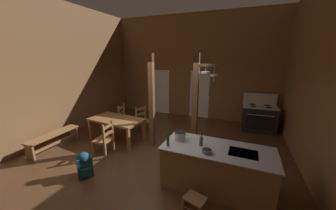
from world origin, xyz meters
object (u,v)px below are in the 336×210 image
step_stool (195,204)px  bottle_short_on_counter (168,140)px  kitchen_island (216,168)px  stove_range (259,118)px  dining_table (117,121)px  mixing_bowl_on_counter (207,151)px  ladderback_chair_by_post (105,139)px  ladderback_chair_near_window (143,120)px  bench_along_left_wall (54,138)px  backpack (85,163)px  ladderback_chair_at_table_end (125,118)px  stockpot_on_counter (180,136)px  bottle_tall_on_counter (201,141)px

step_stool → bottle_short_on_counter: bottle_short_on_counter is taller
kitchen_island → stove_range: (1.02, 3.73, 0.03)m
dining_table → mixing_bowl_on_counter: 3.39m
ladderback_chair_by_post → kitchen_island: bearing=-4.2°
stove_range → ladderback_chair_near_window: stove_range is taller
ladderback_chair_near_window → bottle_short_on_counter: bottle_short_on_counter is taller
stove_range → bench_along_left_wall: size_ratio=0.86×
stove_range → backpack: (-3.81, -4.45, -0.17)m
ladderback_chair_by_post → bench_along_left_wall: ladderback_chair_by_post is taller
bottle_short_on_counter → stove_range: bearing=63.8°
mixing_bowl_on_counter → bottle_short_on_counter: 0.79m
step_stool → dining_table: 3.59m
dining_table → bench_along_left_wall: size_ratio=1.16×
dining_table → bottle_short_on_counter: bottle_short_on_counter is taller
ladderback_chair_at_table_end → mixing_bowl_on_counter: bearing=-33.3°
kitchen_island → stockpot_on_counter: size_ratio=7.01×
stove_range → backpack: bearing=-130.6°
kitchen_island → mixing_bowl_on_counter: 0.57m
ladderback_chair_by_post → ladderback_chair_at_table_end: same height
bottle_short_on_counter → stockpot_on_counter: bearing=69.6°
stove_range → backpack: size_ratio=2.21×
dining_table → bench_along_left_wall: bearing=-142.8°
mixing_bowl_on_counter → ladderback_chair_by_post: bearing=170.3°
kitchen_island → stockpot_on_counter: (-0.81, 0.09, 0.54)m
bottle_tall_on_counter → dining_table: bearing=159.3°
ladderback_chair_at_table_end → stockpot_on_counter: bearing=-34.3°
step_stool → stockpot_on_counter: 1.33m
bench_along_left_wall → ladderback_chair_at_table_end: bearing=58.7°
dining_table → stockpot_on_counter: size_ratio=5.74×
kitchen_island → ladderback_chair_by_post: size_ratio=2.30×
stove_range → bench_along_left_wall: bearing=-146.9°
mixing_bowl_on_counter → bottle_tall_on_counter: 0.31m
backpack → kitchen_island: bearing=14.4°
ladderback_chair_by_post → stockpot_on_counter: 2.27m
bench_along_left_wall → step_stool: bearing=-9.9°
ladderback_chair_by_post → bottle_tall_on_counter: bottle_tall_on_counter is taller
kitchen_island → bottle_tall_on_counter: bottle_tall_on_counter is taller
bottle_short_on_counter → backpack: bearing=-166.5°
ladderback_chair_at_table_end → backpack: ladderback_chair_at_table_end is taller
kitchen_island → backpack: bearing=-165.6°
ladderback_chair_at_table_end → bottle_tall_on_counter: size_ratio=3.86×
ladderback_chair_at_table_end → mixing_bowl_on_counter: (3.36, -2.21, 0.48)m
ladderback_chair_at_table_end → backpack: 2.76m
stockpot_on_counter → ladderback_chair_by_post: bearing=176.6°
kitchen_island → bottle_tall_on_counter: size_ratio=8.87×
mixing_bowl_on_counter → ladderback_chair_at_table_end: bearing=146.7°
dining_table → mixing_bowl_on_counter: (3.09, -1.36, 0.28)m
dining_table → kitchen_island: bearing=-18.6°
bench_along_left_wall → kitchen_island: bearing=0.1°
kitchen_island → bench_along_left_wall: size_ratio=1.42×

